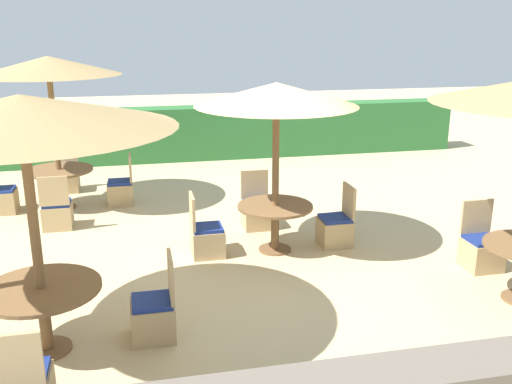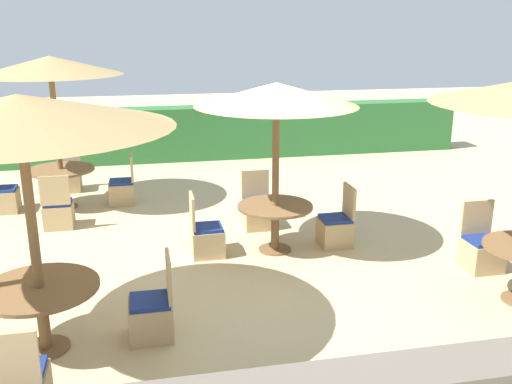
{
  "view_description": "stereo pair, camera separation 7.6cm",
  "coord_description": "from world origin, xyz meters",
  "px_view_note": "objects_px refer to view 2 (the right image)",
  "views": [
    {
      "loc": [
        -1.69,
        -7.15,
        3.27
      ],
      "look_at": [
        0.0,
        0.6,
        0.9
      ],
      "focal_mm": 40.0,
      "sensor_mm": 36.0,
      "label": 1
    },
    {
      "loc": [
        -1.61,
        -7.17,
        3.27
      ],
      "look_at": [
        0.0,
        0.6,
        0.9
      ],
      "focal_mm": 40.0,
      "sensor_mm": 36.0,
      "label": 2
    }
  ],
  "objects_px": {
    "patio_chair_center_east": "(336,229)",
    "patio_chair_center_north": "(257,212)",
    "patio_chair_back_left_west": "(4,198)",
    "patio_chair_back_left_north": "(69,178)",
    "patio_chair_back_left_east": "(123,190)",
    "patio_chair_back_left_south": "(59,212)",
    "parasol_center": "(276,95)",
    "parasol_front_left": "(18,113)",
    "parasol_back_left": "(50,66)",
    "round_table_back_left": "(61,176)",
    "patio_chair_front_left_east": "(152,315)",
    "patio_chair_center_west": "(206,238)",
    "patio_chair_front_right_north": "(482,251)",
    "round_table_center": "(275,214)",
    "round_table_front_left": "(41,298)"
  },
  "relations": [
    {
      "from": "patio_chair_back_left_north",
      "to": "patio_chair_back_left_east",
      "type": "bearing_deg",
      "value": 134.39
    },
    {
      "from": "patio_chair_back_left_east",
      "to": "patio_chair_front_right_north",
      "type": "bearing_deg",
      "value": -129.65
    },
    {
      "from": "patio_chair_back_left_east",
      "to": "patio_chair_center_west",
      "type": "height_order",
      "value": "same"
    },
    {
      "from": "parasol_back_left",
      "to": "round_table_back_left",
      "type": "xyz_separation_m",
      "value": [
        0.0,
        -0.0,
        -1.94
      ]
    },
    {
      "from": "patio_chair_back_left_west",
      "to": "patio_chair_center_east",
      "type": "distance_m",
      "value": 5.94
    },
    {
      "from": "parasol_back_left",
      "to": "round_table_back_left",
      "type": "relative_size",
      "value": 2.28
    },
    {
      "from": "round_table_back_left",
      "to": "patio_chair_back_left_west",
      "type": "bearing_deg",
      "value": -177.75
    },
    {
      "from": "parasol_back_left",
      "to": "patio_chair_back_left_east",
      "type": "bearing_deg",
      "value": 1.57
    },
    {
      "from": "patio_chair_back_left_north",
      "to": "patio_chair_front_left_east",
      "type": "bearing_deg",
      "value": 103.7
    },
    {
      "from": "patio_chair_back_left_east",
      "to": "patio_chair_front_left_east",
      "type": "height_order",
      "value": "same"
    },
    {
      "from": "patio_chair_center_east",
      "to": "parasol_center",
      "type": "bearing_deg",
      "value": 91.4
    },
    {
      "from": "patio_chair_center_west",
      "to": "round_table_front_left",
      "type": "relative_size",
      "value": 0.78
    },
    {
      "from": "patio_chair_center_east",
      "to": "round_table_front_left",
      "type": "height_order",
      "value": "patio_chair_center_east"
    },
    {
      "from": "patio_chair_back_left_south",
      "to": "round_table_center",
      "type": "distance_m",
      "value": 3.69
    },
    {
      "from": "round_table_back_left",
      "to": "patio_chair_front_left_east",
      "type": "relative_size",
      "value": 1.28
    },
    {
      "from": "parasol_center",
      "to": "patio_chair_front_right_north",
      "type": "height_order",
      "value": "parasol_center"
    },
    {
      "from": "parasol_center",
      "to": "patio_chair_front_left_east",
      "type": "xyz_separation_m",
      "value": [
        -1.86,
        -2.1,
        -2.04
      ]
    },
    {
      "from": "patio_chair_center_north",
      "to": "parasol_front_left",
      "type": "height_order",
      "value": "parasol_front_left"
    },
    {
      "from": "patio_chair_center_east",
      "to": "patio_chair_center_north",
      "type": "bearing_deg",
      "value": 44.98
    },
    {
      "from": "patio_chair_back_left_north",
      "to": "parasol_center",
      "type": "distance_m",
      "value": 5.52
    },
    {
      "from": "patio_chair_back_left_east",
      "to": "patio_chair_center_west",
      "type": "relative_size",
      "value": 1.0
    },
    {
      "from": "patio_chair_front_left_east",
      "to": "patio_chair_back_left_west",
      "type": "bearing_deg",
      "value": 27.01
    },
    {
      "from": "patio_chair_back_left_east",
      "to": "patio_chair_center_east",
      "type": "xyz_separation_m",
      "value": [
        3.21,
        -2.79,
        0.0
      ]
    },
    {
      "from": "patio_chair_back_left_north",
      "to": "round_table_back_left",
      "type": "bearing_deg",
      "value": 90.38
    },
    {
      "from": "parasol_center",
      "to": "parasol_front_left",
      "type": "height_order",
      "value": "parasol_front_left"
    },
    {
      "from": "patio_chair_back_left_east",
      "to": "patio_chair_back_left_south",
      "type": "distance_m",
      "value": 1.51
    },
    {
      "from": "parasol_center",
      "to": "parasol_front_left",
      "type": "xyz_separation_m",
      "value": [
        -2.96,
        -2.13,
        0.17
      ]
    },
    {
      "from": "parasol_back_left",
      "to": "round_table_front_left",
      "type": "xyz_separation_m",
      "value": [
        0.35,
        -4.91,
        -1.96
      ]
    },
    {
      "from": "parasol_center",
      "to": "patio_chair_center_east",
      "type": "xyz_separation_m",
      "value": [
        0.96,
        0.02,
        -2.04
      ]
    },
    {
      "from": "parasol_back_left",
      "to": "patio_chair_back_left_north",
      "type": "bearing_deg",
      "value": 90.38
    },
    {
      "from": "round_table_center",
      "to": "patio_chair_center_east",
      "type": "height_order",
      "value": "patio_chair_center_east"
    },
    {
      "from": "patio_chair_back_left_north",
      "to": "round_table_front_left",
      "type": "height_order",
      "value": "patio_chair_back_left_north"
    },
    {
      "from": "patio_chair_back_left_south",
      "to": "patio_chair_back_left_west",
      "type": "height_order",
      "value": "same"
    },
    {
      "from": "patio_chair_back_left_north",
      "to": "parasol_center",
      "type": "bearing_deg",
      "value": 130.38
    },
    {
      "from": "parasol_back_left",
      "to": "patio_chair_back_left_west",
      "type": "distance_m",
      "value": 2.5
    },
    {
      "from": "round_table_center",
      "to": "patio_chair_front_right_north",
      "type": "xyz_separation_m",
      "value": [
        2.62,
        -1.22,
        -0.3
      ]
    },
    {
      "from": "patio_chair_back_left_north",
      "to": "patio_chair_front_right_north",
      "type": "bearing_deg",
      "value": 139.19
    },
    {
      "from": "round_table_back_left",
      "to": "patio_chair_back_left_south",
      "type": "relative_size",
      "value": 1.28
    },
    {
      "from": "patio_chair_center_west",
      "to": "patio_chair_front_right_north",
      "type": "bearing_deg",
      "value": 71.03
    },
    {
      "from": "patio_chair_center_west",
      "to": "patio_chair_center_east",
      "type": "distance_m",
      "value": 1.98
    },
    {
      "from": "patio_chair_back_left_west",
      "to": "patio_chair_center_east",
      "type": "height_order",
      "value": "same"
    },
    {
      "from": "patio_chair_back_left_east",
      "to": "round_table_center",
      "type": "bearing_deg",
      "value": -141.32
    },
    {
      "from": "patio_chair_center_west",
      "to": "round_table_front_left",
      "type": "bearing_deg",
      "value": -42.07
    },
    {
      "from": "patio_chair_center_east",
      "to": "round_table_center",
      "type": "bearing_deg",
      "value": 91.4
    },
    {
      "from": "patio_chair_back_left_south",
      "to": "patio_chair_back_left_east",
      "type": "bearing_deg",
      "value": 47.92
    },
    {
      "from": "patio_chair_center_north",
      "to": "parasol_front_left",
      "type": "relative_size",
      "value": 0.32
    },
    {
      "from": "parasol_center",
      "to": "round_table_center",
      "type": "relative_size",
      "value": 2.25
    },
    {
      "from": "patio_chair_back_left_north",
      "to": "parasol_back_left",
      "type": "bearing_deg",
      "value": 90.38
    },
    {
      "from": "round_table_back_left",
      "to": "patio_chair_back_left_east",
      "type": "distance_m",
      "value": 1.12
    },
    {
      "from": "patio_chair_front_right_north",
      "to": "parasol_back_left",
      "type": "bearing_deg",
      "value": -34.02
    }
  ]
}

